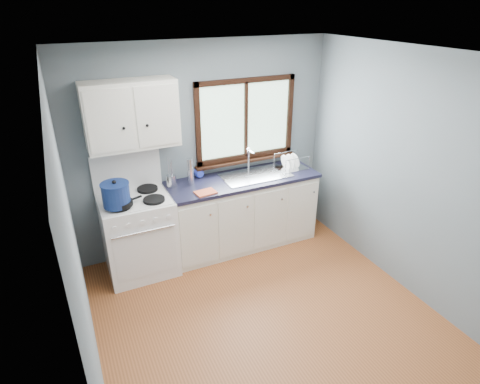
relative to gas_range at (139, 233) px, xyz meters
name	(u,v)px	position (x,y,z in m)	size (l,w,h in m)	color
floor	(274,327)	(0.95, -1.47, -0.50)	(3.20, 3.60, 0.02)	#985329
ceiling	(288,57)	(0.95, -1.47, 2.02)	(3.20, 3.60, 0.02)	white
wall_back	(204,148)	(0.95, 0.34, 0.76)	(3.20, 0.02, 2.50)	slate
wall_front	(474,382)	(0.95, -3.28, 0.76)	(3.20, 0.02, 2.50)	slate
wall_left	(76,261)	(-0.66, -1.47, 0.76)	(0.02, 3.60, 2.50)	slate
wall_right	(421,181)	(2.56, -1.47, 0.76)	(0.02, 3.60, 2.50)	slate
gas_range	(139,233)	(0.00, 0.00, 0.00)	(0.76, 0.69, 1.36)	white
base_cabinets	(242,215)	(1.31, 0.02, -0.08)	(1.85, 0.60, 0.88)	white
countertop	(242,179)	(1.31, 0.02, 0.41)	(1.89, 0.64, 0.04)	black
sink	(255,180)	(1.49, 0.02, 0.37)	(0.84, 0.46, 0.44)	silver
window	(246,126)	(1.48, 0.30, 0.98)	(1.36, 0.10, 1.03)	#9EC6A8
upper_cabinets	(131,115)	(0.10, 0.15, 1.31)	(0.95, 0.35, 0.70)	white
skillet	(121,203)	(-0.16, -0.17, 0.49)	(0.38, 0.31, 0.05)	black
stockpot	(116,194)	(-0.20, -0.16, 0.59)	(0.38, 0.38, 0.28)	navy
utensil_crock	(172,181)	(0.46, 0.14, 0.50)	(0.12, 0.12, 0.36)	silver
thermos	(190,172)	(0.68, 0.10, 0.59)	(0.07, 0.07, 0.32)	silver
soap_bottle	(200,168)	(0.84, 0.22, 0.57)	(0.11, 0.11, 0.28)	#2636B2
dish_towel	(206,192)	(0.75, -0.19, 0.43)	(0.23, 0.16, 0.02)	#D55837
dish_rack	(291,165)	(2.00, 0.03, 0.48)	(0.39, 0.30, 0.19)	silver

